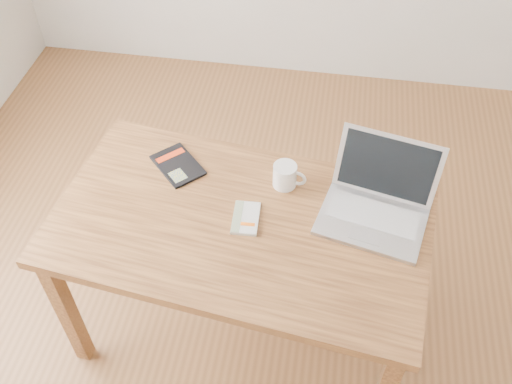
# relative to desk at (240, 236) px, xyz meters

# --- Properties ---
(room) EXTENTS (4.04, 4.04, 2.70)m
(room) POSITION_rel_desk_xyz_m (0.09, 0.03, 0.69)
(room) COLOR brown
(room) RESTS_ON ground
(desk) EXTENTS (1.47, 0.96, 0.75)m
(desk) POSITION_rel_desk_xyz_m (0.00, 0.00, 0.00)
(desk) COLOR brown
(desk) RESTS_ON ground
(white_guidebook) EXTENTS (0.10, 0.16, 0.01)m
(white_guidebook) POSITION_rel_desk_xyz_m (0.02, 0.01, 0.10)
(white_guidebook) COLOR silver
(white_guidebook) RESTS_ON desk
(black_guidebook) EXTENTS (0.25, 0.26, 0.01)m
(black_guidebook) POSITION_rel_desk_xyz_m (-0.30, 0.24, 0.10)
(black_guidebook) COLOR black
(black_guidebook) RESTS_ON desk
(laptop) EXTENTS (0.45, 0.42, 0.26)m
(laptop) POSITION_rel_desk_xyz_m (0.49, 0.12, 0.14)
(laptop) COLOR silver
(laptop) RESTS_ON desk
(coffee_mug) EXTENTS (0.13, 0.09, 0.10)m
(coffee_mug) POSITION_rel_desk_xyz_m (0.14, 0.21, 0.14)
(coffee_mug) COLOR white
(coffee_mug) RESTS_ON desk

